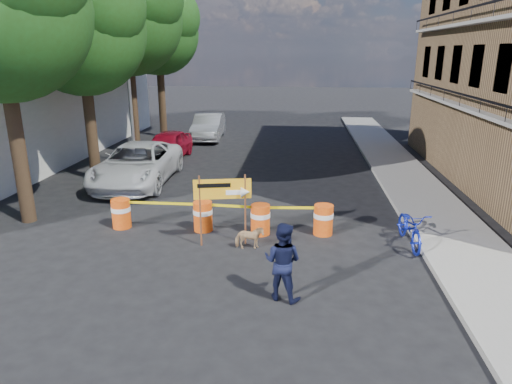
% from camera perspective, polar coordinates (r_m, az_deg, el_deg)
% --- Properties ---
extents(ground, '(120.00, 120.00, 0.00)m').
position_cam_1_polar(ground, '(12.14, -3.06, -8.04)').
color(ground, black).
rests_on(ground, ground).
extents(sidewalk_east, '(2.40, 40.00, 0.15)m').
position_cam_1_polar(sidewalk_east, '(18.18, 19.60, -0.10)').
color(sidewalk_east, gray).
rests_on(sidewalk_east, ground).
extents(tree_mid_a, '(5.25, 5.00, 8.68)m').
position_cam_1_polar(tree_mid_a, '(19.76, -20.92, 18.56)').
color(tree_mid_a, '#332316').
rests_on(tree_mid_a, ground).
extents(tree_mid_b, '(5.67, 5.40, 9.62)m').
position_cam_1_polar(tree_mid_b, '(24.40, -15.74, 20.23)').
color(tree_mid_b, '#332316').
rests_on(tree_mid_b, ground).
extents(tree_far, '(5.04, 4.80, 8.84)m').
position_cam_1_polar(tree_far, '(29.12, -12.04, 18.90)').
color(tree_far, '#332316').
rests_on(tree_far, ground).
extents(streetlamp, '(1.25, 0.18, 8.00)m').
position_cam_1_polar(streetlamp, '(21.74, -15.58, 14.50)').
color(streetlamp, gray).
rests_on(streetlamp, ground).
extents(barrel_far_left, '(0.58, 0.58, 0.90)m').
position_cam_1_polar(barrel_far_left, '(14.46, -16.50, -2.51)').
color(barrel_far_left, '#E83F0D').
rests_on(barrel_far_left, ground).
extents(barrel_mid_left, '(0.58, 0.58, 0.90)m').
position_cam_1_polar(barrel_mid_left, '(13.73, -6.65, -2.94)').
color(barrel_mid_left, '#E83F0D').
rests_on(barrel_mid_left, ground).
extents(barrel_mid_right, '(0.58, 0.58, 0.90)m').
position_cam_1_polar(barrel_mid_right, '(13.37, 0.55, -3.37)').
color(barrel_mid_right, '#E83F0D').
rests_on(barrel_mid_right, ground).
extents(barrel_far_right, '(0.58, 0.58, 0.90)m').
position_cam_1_polar(barrel_far_right, '(13.49, 8.41, -3.38)').
color(barrel_far_right, '#E83F0D').
rests_on(barrel_far_right, ground).
extents(detour_sign, '(1.54, 0.44, 2.01)m').
position_cam_1_polar(detour_sign, '(12.34, -3.20, -0.23)').
color(detour_sign, '#592D19').
rests_on(detour_sign, ground).
extents(pedestrian, '(1.02, 0.91, 1.75)m').
position_cam_1_polar(pedestrian, '(9.86, 3.33, -8.66)').
color(pedestrian, black).
rests_on(pedestrian, ground).
extents(bicycle, '(0.77, 1.10, 2.02)m').
position_cam_1_polar(bicycle, '(13.13, 18.90, -2.24)').
color(bicycle, '#1626B9').
rests_on(bicycle, ground).
extents(dog, '(0.82, 0.46, 0.65)m').
position_cam_1_polar(dog, '(12.42, -0.83, -5.75)').
color(dog, tan).
rests_on(dog, ground).
extents(suv_white, '(2.83, 5.84, 1.60)m').
position_cam_1_polar(suv_white, '(19.06, -14.62, 3.38)').
color(suv_white, silver).
rests_on(suv_white, ground).
extents(sedan_red, '(1.93, 4.23, 1.41)m').
position_cam_1_polar(sedan_red, '(23.12, -11.01, 5.74)').
color(sedan_red, maroon).
rests_on(sedan_red, ground).
extents(sedan_silver, '(1.83, 4.69, 1.52)m').
position_cam_1_polar(sedan_silver, '(28.24, -5.97, 8.12)').
color(sedan_silver, '#A3A4AA').
rests_on(sedan_silver, ground).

